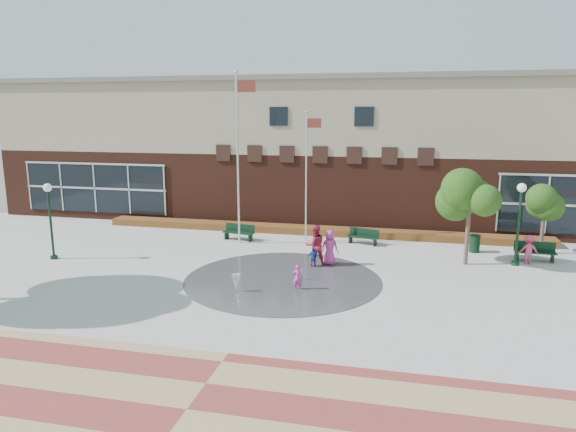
% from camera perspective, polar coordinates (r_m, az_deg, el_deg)
% --- Properties ---
extents(ground, '(120.00, 120.00, 0.00)m').
position_cam_1_polar(ground, '(19.37, -2.67, -9.89)').
color(ground, '#666056').
rests_on(ground, ground).
extents(plaza_concrete, '(46.00, 18.00, 0.01)m').
position_cam_1_polar(plaza_concrete, '(23.02, -0.00, -6.34)').
color(plaza_concrete, '#A8A8A0').
rests_on(plaza_concrete, ground).
extents(paver_band, '(46.00, 6.00, 0.01)m').
position_cam_1_polar(paver_band, '(13.45, -11.19, -20.38)').
color(paver_band, brown).
rests_on(paver_band, ground).
extents(splash_pad, '(8.40, 8.40, 0.01)m').
position_cam_1_polar(splash_pad, '(22.10, -0.58, -7.12)').
color(splash_pad, '#383A3D').
rests_on(splash_pad, ground).
extents(library_building, '(44.40, 10.40, 9.20)m').
position_cam_1_polar(library_building, '(35.26, 4.92, 7.54)').
color(library_building, '#4C2318').
rests_on(library_building, ground).
extents(flower_bed, '(26.00, 1.20, 0.40)m').
position_cam_1_polar(flower_bed, '(30.21, 3.21, -2.03)').
color(flower_bed, '#A51814').
rests_on(flower_bed, ground).
extents(flagpole_left, '(1.05, 0.36, 9.15)m').
position_cam_1_polar(flagpole_left, '(27.36, -5.51, 7.34)').
color(flagpole_left, silver).
rests_on(flagpole_left, ground).
extents(flagpole_right, '(0.81, 0.41, 7.12)m').
position_cam_1_polar(flagpole_right, '(27.84, 2.12, 5.15)').
color(flagpole_right, silver).
rests_on(flagpole_right, ground).
extents(lamp_left, '(0.39, 0.39, 3.72)m').
position_cam_1_polar(lamp_left, '(27.14, -24.95, 0.34)').
color(lamp_left, black).
rests_on(lamp_left, ground).
extents(lamp_right, '(0.41, 0.41, 3.88)m').
position_cam_1_polar(lamp_right, '(25.83, 24.31, 0.11)').
color(lamp_right, black).
rests_on(lamp_right, ground).
extents(bench_left, '(1.85, 0.78, 0.90)m').
position_cam_1_polar(bench_left, '(28.81, -5.51, -2.14)').
color(bench_left, black).
rests_on(bench_left, ground).
extents(bench_mid, '(1.75, 0.95, 0.85)m').
position_cam_1_polar(bench_mid, '(28.09, 8.31, -2.60)').
color(bench_mid, black).
rests_on(bench_mid, ground).
extents(bench_right, '(1.87, 0.56, 0.93)m').
position_cam_1_polar(bench_right, '(27.37, 25.73, -3.96)').
color(bench_right, black).
rests_on(bench_right, ground).
extents(trash_can, '(0.55, 0.55, 0.91)m').
position_cam_1_polar(trash_can, '(27.87, 20.03, -2.90)').
color(trash_can, black).
rests_on(trash_can, ground).
extents(tree_mid, '(2.75, 2.75, 4.64)m').
position_cam_1_polar(tree_mid, '(24.92, 19.59, 2.34)').
color(tree_mid, '#49352D').
rests_on(tree_mid, ground).
extents(tree_small_right, '(2.05, 2.05, 3.51)m').
position_cam_1_polar(tree_small_right, '(28.51, 26.66, 1.19)').
color(tree_small_right, '#49352D').
rests_on(tree_small_right, ground).
extents(water_jet_a, '(0.36, 0.36, 0.71)m').
position_cam_1_polar(water_jet_a, '(20.77, -5.77, -8.43)').
color(water_jet_a, white).
rests_on(water_jet_a, ground).
extents(water_jet_b, '(0.18, 0.18, 0.40)m').
position_cam_1_polar(water_jet_b, '(22.08, 1.36, -7.15)').
color(water_jet_b, white).
rests_on(water_jet_b, ground).
extents(child_splash, '(0.41, 0.29, 1.05)m').
position_cam_1_polar(child_splash, '(20.78, 1.07, -6.83)').
color(child_splash, '#D93FAC').
rests_on(child_splash, ground).
extents(adult_red, '(1.17, 1.07, 1.95)m').
position_cam_1_polar(adult_red, '(23.89, 3.04, -3.27)').
color(adult_red, '#B4273F').
rests_on(adult_red, ground).
extents(adult_pink, '(0.90, 0.68, 1.67)m').
position_cam_1_polar(adult_pink, '(24.06, 4.66, -3.53)').
color(adult_pink, '#CA3B90').
rests_on(adult_pink, ground).
extents(child_blue, '(0.57, 0.27, 0.94)m').
position_cam_1_polar(child_blue, '(23.70, 2.83, -4.65)').
color(child_blue, '#243EA0').
rests_on(child_blue, ground).
extents(person_bench, '(0.97, 0.63, 1.41)m').
position_cam_1_polar(person_bench, '(26.63, 25.15, -3.42)').
color(person_bench, '#DB3F63').
rests_on(person_bench, ground).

